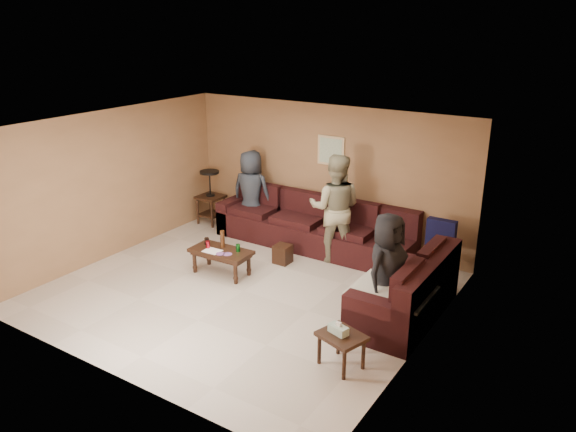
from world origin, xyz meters
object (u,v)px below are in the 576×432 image
(side_table_right, at_px, (341,338))
(waste_bin, at_px, (283,254))
(sectional_sofa, at_px, (339,250))
(coffee_table, at_px, (221,253))
(end_table_left, at_px, (211,196))
(person_middle, at_px, (335,208))
(person_right, at_px, (386,270))
(person_left, at_px, (251,192))

(side_table_right, relative_size, waste_bin, 1.95)
(sectional_sofa, xyz_separation_m, coffee_table, (-1.49, -1.21, 0.03))
(coffee_table, height_order, end_table_left, end_table_left)
(end_table_left, xyz_separation_m, waste_bin, (2.27, -0.85, -0.41))
(waste_bin, relative_size, person_middle, 0.17)
(sectional_sofa, height_order, person_right, person_right)
(person_middle, bearing_deg, end_table_left, -26.58)
(sectional_sofa, distance_m, side_table_right, 2.77)
(sectional_sofa, distance_m, person_left, 2.29)
(end_table_left, relative_size, person_right, 0.69)
(person_left, bearing_deg, person_right, 143.56)
(waste_bin, height_order, person_right, person_right)
(person_left, distance_m, person_right, 3.93)
(side_table_right, height_order, person_left, person_left)
(coffee_table, distance_m, side_table_right, 3.05)
(sectional_sofa, xyz_separation_m, person_middle, (-0.25, 0.29, 0.59))
(end_table_left, bearing_deg, person_left, 2.13)
(coffee_table, xyz_separation_m, waste_bin, (0.60, 0.88, -0.20))
(waste_bin, relative_size, person_right, 0.20)
(person_left, bearing_deg, person_middle, 162.37)
(waste_bin, bearing_deg, person_middle, 43.60)
(end_table_left, xyz_separation_m, person_middle, (2.91, -0.24, 0.35))
(end_table_left, relative_size, person_left, 0.67)
(sectional_sofa, bearing_deg, person_right, -42.46)
(coffee_table, xyz_separation_m, person_middle, (1.24, 1.50, 0.56))
(waste_bin, distance_m, person_middle, 1.17)
(end_table_left, bearing_deg, person_middle, -4.68)
(coffee_table, bearing_deg, side_table_right, -23.67)
(side_table_right, relative_size, person_middle, 0.34)
(side_table_right, height_order, person_right, person_right)
(person_middle, bearing_deg, coffee_table, 28.47)
(coffee_table, bearing_deg, person_left, 111.19)
(coffee_table, distance_m, person_right, 2.85)
(coffee_table, height_order, waste_bin, coffee_table)
(side_table_right, relative_size, person_left, 0.39)
(person_left, relative_size, person_middle, 0.87)
(person_left, xyz_separation_m, person_right, (3.50, -1.78, -0.02))
(sectional_sofa, bearing_deg, coffee_table, -140.85)
(waste_bin, bearing_deg, end_table_left, 159.42)
(sectional_sofa, height_order, coffee_table, sectional_sofa)
(end_table_left, xyz_separation_m, person_right, (4.49, -1.74, 0.21))
(end_table_left, bearing_deg, sectional_sofa, -9.45)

